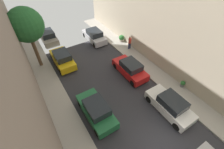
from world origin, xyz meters
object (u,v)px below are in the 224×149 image
at_px(parked_car_right_3, 94,36).
at_px(parked_car_left_2, 96,110).
at_px(parked_car_right_2, 130,69).
at_px(pedestrian, 130,42).
at_px(potted_plant_2, 183,84).
at_px(street_tree_0, 26,25).
at_px(parked_car_right_1, 170,105).
at_px(parked_car_left_4, 48,37).
at_px(parked_car_left_3, 62,59).
at_px(potted_plant_3, 121,38).

bearing_deg(parked_car_right_3, parked_car_left_2, -116.72).
distance_m(parked_car_left_2, parked_car_right_2, 6.02).
height_order(pedestrian, potted_plant_2, pedestrian).
distance_m(pedestrian, street_tree_0, 11.37).
relative_size(parked_car_left_2, potted_plant_2, 6.30).
bearing_deg(parked_car_right_1, parked_car_left_2, 152.47).
xyz_separation_m(parked_car_left_2, parked_car_right_2, (5.40, 2.66, 0.00)).
relative_size(parked_car_left_4, potted_plant_2, 6.30).
height_order(parked_car_left_3, parked_car_right_2, same).
xyz_separation_m(parked_car_right_3, pedestrian, (2.74, -4.32, 0.35)).
bearing_deg(parked_car_right_3, parked_car_right_1, -90.00).
xyz_separation_m(parked_car_left_4, parked_car_right_1, (5.40, -16.68, 0.00)).
bearing_deg(potted_plant_2, parked_car_left_2, 169.14).
xyz_separation_m(pedestrian, street_tree_0, (-10.39, 2.64, 3.80)).
height_order(pedestrian, street_tree_0, street_tree_0).
distance_m(parked_car_left_2, parked_car_right_3, 12.01).
height_order(parked_car_left_3, potted_plant_3, parked_car_left_3).
distance_m(parked_car_left_3, pedestrian, 8.32).
relative_size(parked_car_right_1, parked_car_right_3, 1.00).
xyz_separation_m(parked_car_right_3, potted_plant_2, (3.09, -12.36, -0.21)).
distance_m(parked_car_left_4, pedestrian, 11.05).
xyz_separation_m(parked_car_left_2, pedestrian, (8.14, 6.41, 0.35)).
relative_size(parked_car_left_2, street_tree_0, 0.66).
height_order(parked_car_left_4, street_tree_0, street_tree_0).
bearing_deg(parked_car_left_4, parked_car_left_2, -90.00).
bearing_deg(parked_car_right_2, potted_plant_3, 63.44).
xyz_separation_m(parked_car_right_1, pedestrian, (2.74, 9.22, 0.35)).
relative_size(pedestrian, potted_plant_3, 1.87).
xyz_separation_m(parked_car_right_2, potted_plant_2, (3.09, -4.28, -0.21)).
bearing_deg(street_tree_0, parked_car_right_3, 12.41).
relative_size(parked_car_right_2, parked_car_right_3, 1.00).
distance_m(street_tree_0, potted_plant_3, 11.36).
bearing_deg(parked_car_right_1, pedestrian, 73.45).
bearing_deg(street_tree_0, parked_car_right_1, -57.19).
height_order(parked_car_left_4, parked_car_right_1, same).
relative_size(parked_car_left_4, potted_plant_3, 4.57).
xyz_separation_m(parked_car_right_2, pedestrian, (2.74, 3.75, 0.35)).
distance_m(parked_car_left_2, parked_car_left_3, 8.09).
height_order(parked_car_left_2, parked_car_left_3, same).
distance_m(pedestrian, potted_plant_2, 8.06).
bearing_deg(potted_plant_3, street_tree_0, 176.55).
bearing_deg(parked_car_left_2, parked_car_left_4, 90.00).
bearing_deg(parked_car_left_3, parked_car_left_2, -90.00).
bearing_deg(potted_plant_2, potted_plant_3, 91.19).
bearing_deg(street_tree_0, parked_car_right_2, -39.89).
distance_m(parked_car_left_3, parked_car_right_1, 12.17).
bearing_deg(potted_plant_2, parked_car_right_3, 104.02).
bearing_deg(street_tree_0, potted_plant_3, -3.45).
relative_size(parked_car_left_2, parked_car_right_3, 1.00).
height_order(street_tree_0, potted_plant_3, street_tree_0).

